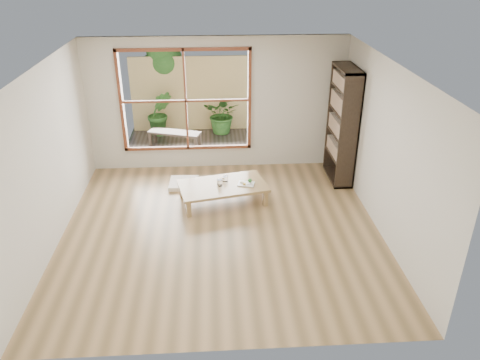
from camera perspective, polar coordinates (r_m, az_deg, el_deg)
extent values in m
plane|color=tan|center=(7.52, -2.26, -6.07)|extent=(5.00, 5.00, 0.00)
cube|color=#A2814E|center=(8.18, -2.12, -0.73)|extent=(1.64, 1.14, 0.05)
cube|color=#A2814E|center=(7.85, -6.26, -3.53)|extent=(0.09, 0.09, 0.28)
cube|color=#A2814E|center=(8.45, -7.11, -1.25)|extent=(0.09, 0.09, 0.28)
cube|color=#A2814E|center=(8.13, 3.11, -2.23)|extent=(0.09, 0.09, 0.28)
cube|color=#A2814E|center=(8.71, 1.64, -0.11)|extent=(0.09, 0.09, 0.28)
cube|color=white|center=(8.91, -6.86, -0.39)|extent=(0.56, 0.56, 0.08)
cube|color=#33261C|center=(8.93, 12.36, 6.53)|extent=(0.35, 0.97, 2.16)
cylinder|color=silver|center=(8.10, -2.42, -0.34)|extent=(0.07, 0.07, 0.13)
cylinder|color=silver|center=(8.27, -1.73, 0.18)|extent=(0.07, 0.07, 0.11)
cylinder|color=silver|center=(8.27, -1.95, 0.10)|extent=(0.06, 0.06, 0.08)
cylinder|color=silver|center=(8.17, -2.58, -0.24)|extent=(0.07, 0.07, 0.09)
cube|color=white|center=(8.17, 0.75, -0.48)|extent=(0.32, 0.26, 0.02)
sphere|color=#35772F|center=(8.19, 1.22, -0.06)|extent=(0.07, 0.07, 0.07)
cube|color=gold|center=(8.13, 0.56, -0.48)|extent=(0.06, 0.05, 0.03)
cube|color=beige|center=(8.19, 0.24, -0.28)|extent=(0.07, 0.06, 0.02)
cylinder|color=silver|center=(8.11, 1.00, -0.57)|extent=(0.16, 0.05, 0.01)
cube|color=#3B312B|center=(10.70, -5.99, 4.20)|extent=(2.80, 2.00, 0.05)
cube|color=#33261C|center=(10.48, -7.99, 5.73)|extent=(1.20, 0.69, 0.05)
cube|color=#33261C|center=(10.65, -10.87, 4.79)|extent=(0.08, 0.08, 0.32)
cube|color=#33261C|center=(10.86, -10.31, 5.29)|extent=(0.08, 0.08, 0.32)
cube|color=#33261C|center=(10.24, -5.40, 4.28)|extent=(0.08, 0.08, 0.32)
cube|color=#33261C|center=(10.47, -4.92, 4.81)|extent=(0.08, 0.08, 0.32)
cube|color=tan|center=(11.35, -6.05, 10.33)|extent=(2.80, 0.06, 1.80)
imported|color=#335E22|center=(11.19, -2.09, 8.05)|extent=(1.00, 0.92, 0.94)
imported|color=#335E22|center=(11.21, -9.75, 8.04)|extent=(0.65, 0.56, 1.06)
cylinder|color=#4C3D2D|center=(11.72, -9.45, 10.13)|extent=(0.14, 0.14, 1.60)
sphere|color=#335E22|center=(11.50, -9.16, 14.22)|extent=(0.84, 0.84, 0.84)
sphere|color=#335E22|center=(11.65, -10.41, 13.27)|extent=(0.70, 0.70, 0.70)
sphere|color=#335E22|center=(11.36, -9.76, 15.32)|extent=(0.64, 0.64, 0.64)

